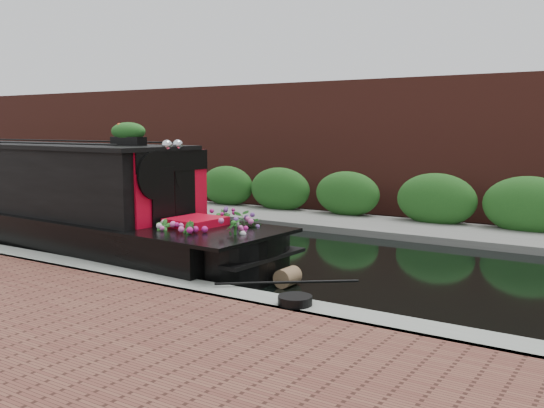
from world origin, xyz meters
The scene contains 8 objects.
ground centered at (0.00, 0.00, 0.00)m, with size 80.00×80.00×0.00m, color black.
near_bank_coping centered at (0.00, -3.30, 0.00)m, with size 40.00×0.60×0.50m, color gray.
far_bank_path centered at (0.00, 4.20, 0.00)m, with size 40.00×2.40×0.34m, color slate.
far_hedge centered at (0.00, 5.10, 0.00)m, with size 40.00×1.10×2.80m, color #21551C.
far_brick_wall centered at (0.00, 7.20, 0.00)m, with size 40.00×1.00×8.00m, color maroon.
narrowboat centered at (-4.59, -1.79, 0.86)m, with size 12.43×2.78×2.91m.
rope_fender centered at (2.12, -1.79, 0.15)m, with size 0.31×0.31×0.42m, color brown.
coiled_mooring_rope centered at (3.18, -3.34, 0.31)m, with size 0.46×0.46×0.12m, color black.
Camera 1 is at (7.18, -10.04, 2.59)m, focal length 40.00 mm.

